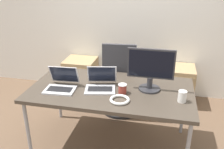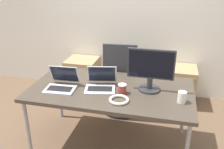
{
  "view_description": "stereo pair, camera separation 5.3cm",
  "coord_description": "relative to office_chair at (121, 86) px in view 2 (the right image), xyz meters",
  "views": [
    {
      "loc": [
        0.55,
        -2.43,
        2.01
      ],
      "look_at": [
        0.0,
        0.05,
        0.91
      ],
      "focal_mm": 40.0,
      "sensor_mm": 36.0,
      "label": 1
    },
    {
      "loc": [
        0.6,
        -2.42,
        2.01
      ],
      "look_at": [
        0.0,
        0.05,
        0.91
      ],
      "focal_mm": 40.0,
      "sensor_mm": 36.0,
      "label": 2
    }
  ],
  "objects": [
    {
      "name": "desk",
      "position": [
        0.03,
        -0.74,
        0.29
      ],
      "size": [
        1.81,
        0.96,
        0.76
      ],
      "color": "#473D33",
      "rests_on": "ground_plane"
    },
    {
      "name": "office_chair",
      "position": [
        0.0,
        0.0,
        0.0
      ],
      "size": [
        0.56,
        0.58,
        1.11
      ],
      "color": "#232326",
      "rests_on": "ground_plane"
    },
    {
      "name": "wall_back",
      "position": [
        0.03,
        0.79,
        0.87
      ],
      "size": [
        10.0,
        0.05,
        2.6
      ],
      "color": "white",
      "rests_on": "ground_plane"
    },
    {
      "name": "coffee_cup_white",
      "position": [
        0.79,
        -0.87,
        0.39
      ],
      "size": [
        0.09,
        0.09,
        0.12
      ],
      "color": "white",
      "rests_on": "desk"
    },
    {
      "name": "cabinet_left",
      "position": [
        -0.78,
        0.52,
        -0.13
      ],
      "size": [
        0.5,
        0.48,
        0.59
      ],
      "color": "tan",
      "rests_on": "ground_plane"
    },
    {
      "name": "laptop_left",
      "position": [
        -0.08,
        -0.76,
        0.38
      ],
      "size": [
        0.37,
        0.38,
        0.24
      ],
      "color": "silver",
      "rests_on": "desk"
    },
    {
      "name": "ground_plane",
      "position": [
        0.03,
        -0.74,
        -0.43
      ],
      "size": [
        14.0,
        14.0,
        0.0
      ],
      "primitive_type": "plane",
      "color": "brown"
    },
    {
      "name": "monitor",
      "position": [
        0.45,
        -0.67,
        0.57
      ],
      "size": [
        0.5,
        0.24,
        0.47
      ],
      "color": "#2D2D33",
      "rests_on": "desk"
    },
    {
      "name": "coffee_cup_brown",
      "position": [
        0.18,
        -0.82,
        0.38
      ],
      "size": [
        0.09,
        0.09,
        0.11
      ],
      "color": "maroon",
      "rests_on": "desk"
    },
    {
      "name": "laptop_right",
      "position": [
        -0.51,
        -0.86,
        0.38
      ],
      "size": [
        0.34,
        0.34,
        0.24
      ],
      "color": "silver",
      "rests_on": "desk"
    },
    {
      "name": "cable_coil",
      "position": [
        0.18,
        -0.99,
        0.34
      ],
      "size": [
        0.21,
        0.21,
        0.03
      ],
      "color": "white",
      "rests_on": "desk"
    },
    {
      "name": "cabinet_right",
      "position": [
        0.82,
        0.52,
        -0.13
      ],
      "size": [
        0.5,
        0.48,
        0.59
      ],
      "color": "tan",
      "rests_on": "ground_plane"
    }
  ]
}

